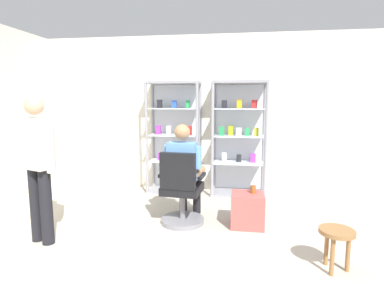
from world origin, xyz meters
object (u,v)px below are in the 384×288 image
Objects in this scene: seated_shopkeeper at (185,168)px; standing_customer at (38,161)px; office_chair at (181,195)px; wooden_stool at (336,238)px; tea_glass at (253,189)px; display_cabinet_right at (239,138)px; display_cabinet_left at (175,137)px; storage_crate at (247,210)px.

seated_shopkeeper is 1.73m from standing_customer.
office_chair is 1.84m from wooden_stool.
office_chair reaches higher than tea_glass.
display_cabinet_right is at bearing 64.22° from office_chair.
office_chair is at bearing -75.36° from display_cabinet_left.
seated_shopkeeper is at bearing 173.79° from storage_crate.
display_cabinet_left is at bearing 106.95° from seated_shopkeeper.
standing_customer is (-2.36, -0.83, 0.46)m from tea_glass.
standing_customer reaches higher than office_chair.
display_cabinet_left is 1.94m from tea_glass.
standing_customer reaches higher than seated_shopkeeper.
storage_crate is 1.23m from wooden_stool.
display_cabinet_left is 4.49× the size of storage_crate.
display_cabinet_left is 1.00× the size of display_cabinet_right.
storage_crate is 0.26× the size of standing_customer.
display_cabinet_right is at bearing 111.20° from wooden_stool.
display_cabinet_right is at bearing 62.02° from seated_shopkeeper.
display_cabinet_left is 1.17× the size of standing_customer.
storage_crate is 0.27m from tea_glass.
tea_glass is 2.54m from standing_customer.
standing_customer is at bearing -115.99° from display_cabinet_left.
storage_crate is (0.84, 0.07, -0.18)m from office_chair.
office_chair is 0.59× the size of standing_customer.
office_chair is (0.39, -1.48, -0.57)m from display_cabinet_left.
tea_glass is at bearing 126.39° from wooden_stool.
display_cabinet_left is at bearing 131.04° from storage_crate.
standing_customer is (-2.29, -0.79, 0.72)m from storage_crate.
tea_glass is at bearing -3.28° from seated_shopkeeper.
storage_crate is 2.53m from standing_customer.
display_cabinet_right reaches higher than office_chair.
wooden_stool is at bearing -28.05° from office_chair.
office_chair is 0.74× the size of seated_shopkeeper.
storage_crate is at bearing -48.96° from display_cabinet_left.
standing_customer is (-1.07, -2.20, -0.03)m from display_cabinet_left.
display_cabinet_right reaches higher than tea_glass.
standing_customer is at bearing -153.73° from office_chair.
wooden_stool is at bearing -50.04° from storage_crate.
display_cabinet_left is 4.71× the size of wooden_stool.
display_cabinet_right is 1.46m from tea_glass.
seated_shopkeeper reaches higher than office_chair.
tea_glass is (0.07, 0.04, 0.26)m from storage_crate.
seated_shopkeeper is 0.79× the size of standing_customer.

